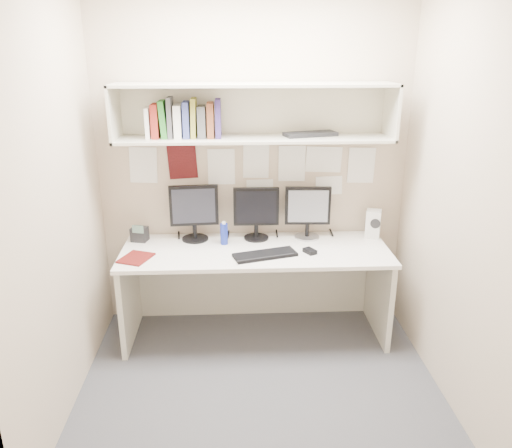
{
  "coord_description": "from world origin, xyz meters",
  "views": [
    {
      "loc": [
        -0.16,
        -2.81,
        2.16
      ],
      "look_at": [
        -0.01,
        0.35,
        1.03
      ],
      "focal_mm": 35.0,
      "sensor_mm": 36.0,
      "label": 1
    }
  ],
  "objects_px": {
    "keyboard": "(265,255)",
    "monitor_right": "(308,210)",
    "monitor_center": "(256,211)",
    "desk_phone": "(140,234)",
    "monitor_left": "(194,210)",
    "speaker": "(373,224)",
    "maroon_notebook": "(136,258)",
    "desk": "(256,292)"
  },
  "relations": [
    {
      "from": "monitor_center",
      "to": "maroon_notebook",
      "type": "xyz_separation_m",
      "value": [
        -0.88,
        -0.37,
        -0.22
      ]
    },
    {
      "from": "monitor_center",
      "to": "desk_phone",
      "type": "height_order",
      "value": "monitor_center"
    },
    {
      "from": "desk",
      "to": "desk_phone",
      "type": "relative_size",
      "value": 13.87
    },
    {
      "from": "desk_phone",
      "to": "maroon_notebook",
      "type": "bearing_deg",
      "value": -71.73
    },
    {
      "from": "keyboard",
      "to": "desk_phone",
      "type": "distance_m",
      "value": 1.02
    },
    {
      "from": "monitor_right",
      "to": "speaker",
      "type": "height_order",
      "value": "monitor_right"
    },
    {
      "from": "desk",
      "to": "monitor_center",
      "type": "relative_size",
      "value": 4.86
    },
    {
      "from": "desk",
      "to": "monitor_left",
      "type": "height_order",
      "value": "monitor_left"
    },
    {
      "from": "maroon_notebook",
      "to": "keyboard",
      "type": "bearing_deg",
      "value": 21.91
    },
    {
      "from": "monitor_right",
      "to": "keyboard",
      "type": "distance_m",
      "value": 0.56
    },
    {
      "from": "monitor_left",
      "to": "keyboard",
      "type": "xyz_separation_m",
      "value": [
        0.53,
        -0.37,
        -0.23
      ]
    },
    {
      "from": "monitor_left",
      "to": "speaker",
      "type": "height_order",
      "value": "monitor_left"
    },
    {
      "from": "monitor_center",
      "to": "monitor_right",
      "type": "bearing_deg",
      "value": 0.51
    },
    {
      "from": "maroon_notebook",
      "to": "desk_phone",
      "type": "bearing_deg",
      "value": 116.69
    },
    {
      "from": "speaker",
      "to": "desk_phone",
      "type": "xyz_separation_m",
      "value": [
        -1.83,
        0.0,
        -0.05
      ]
    },
    {
      "from": "keyboard",
      "to": "desk_phone",
      "type": "xyz_separation_m",
      "value": [
        -0.96,
        0.35,
        0.05
      ]
    },
    {
      "from": "monitor_center",
      "to": "maroon_notebook",
      "type": "bearing_deg",
      "value": -156.58
    },
    {
      "from": "monitor_right",
      "to": "desk_phone",
      "type": "distance_m",
      "value": 1.32
    },
    {
      "from": "monitor_center",
      "to": "desk",
      "type": "bearing_deg",
      "value": -93.55
    },
    {
      "from": "monitor_left",
      "to": "monitor_center",
      "type": "bearing_deg",
      "value": -4.3
    },
    {
      "from": "monitor_center",
      "to": "desk_phone",
      "type": "xyz_separation_m",
      "value": [
        -0.91,
        -0.02,
        -0.17
      ]
    },
    {
      "from": "monitor_left",
      "to": "monitor_right",
      "type": "relative_size",
      "value": 1.06
    },
    {
      "from": "speaker",
      "to": "maroon_notebook",
      "type": "distance_m",
      "value": 1.84
    },
    {
      "from": "monitor_center",
      "to": "keyboard",
      "type": "relative_size",
      "value": 0.9
    },
    {
      "from": "monitor_right",
      "to": "desk_phone",
      "type": "relative_size",
      "value": 2.86
    },
    {
      "from": "monitor_left",
      "to": "speaker",
      "type": "xyz_separation_m",
      "value": [
        1.41,
        -0.02,
        -0.13
      ]
    },
    {
      "from": "desk",
      "to": "desk_phone",
      "type": "height_order",
      "value": "desk_phone"
    },
    {
      "from": "desk",
      "to": "maroon_notebook",
      "type": "distance_m",
      "value": 0.95
    },
    {
      "from": "monitor_left",
      "to": "desk_phone",
      "type": "height_order",
      "value": "monitor_left"
    },
    {
      "from": "monitor_right",
      "to": "maroon_notebook",
      "type": "relative_size",
      "value": 1.78
    },
    {
      "from": "monitor_left",
      "to": "maroon_notebook",
      "type": "height_order",
      "value": "monitor_left"
    },
    {
      "from": "monitor_center",
      "to": "desk_phone",
      "type": "distance_m",
      "value": 0.93
    },
    {
      "from": "monitor_center",
      "to": "desk_phone",
      "type": "relative_size",
      "value": 2.85
    },
    {
      "from": "keyboard",
      "to": "monitor_right",
      "type": "bearing_deg",
      "value": 29.29
    },
    {
      "from": "monitor_left",
      "to": "monitor_center",
      "type": "distance_m",
      "value": 0.48
    },
    {
      "from": "monitor_left",
      "to": "speaker",
      "type": "relative_size",
      "value": 1.96
    },
    {
      "from": "speaker",
      "to": "maroon_notebook",
      "type": "relative_size",
      "value": 0.96
    },
    {
      "from": "monitor_right",
      "to": "keyboard",
      "type": "xyz_separation_m",
      "value": [
        -0.36,
        -0.37,
        -0.22
      ]
    },
    {
      "from": "desk",
      "to": "desk_phone",
      "type": "xyz_separation_m",
      "value": [
        -0.89,
        0.2,
        0.42
      ]
    },
    {
      "from": "monitor_left",
      "to": "monitor_right",
      "type": "height_order",
      "value": "monitor_left"
    },
    {
      "from": "monitor_right",
      "to": "desk_phone",
      "type": "xyz_separation_m",
      "value": [
        -1.31,
        -0.02,
        -0.17
      ]
    },
    {
      "from": "speaker",
      "to": "monitor_center",
      "type": "bearing_deg",
      "value": -161.62
    }
  ]
}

